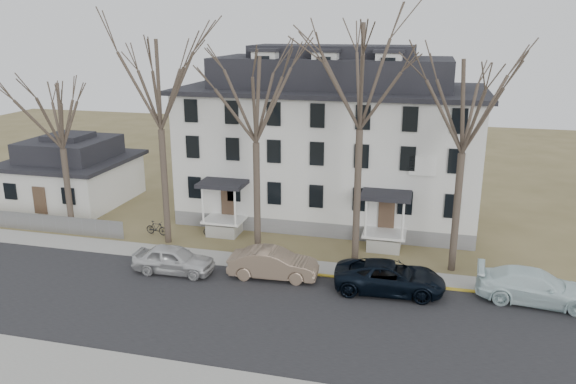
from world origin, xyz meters
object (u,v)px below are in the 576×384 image
(tree_far_left, at_px, (158,78))
(car_tan, at_px, (273,264))
(car_silver, at_px, (174,260))
(car_navy, at_px, (389,278))
(car_white, at_px, (535,287))
(bicycle_right, at_px, (156,229))
(tree_bungalow, at_px, (59,112))
(tree_center, at_px, (362,69))
(tree_mid_left, at_px, (255,94))
(boarding_house, at_px, (331,142))
(small_house, at_px, (72,174))
(bicycle_left, at_px, (216,230))
(tree_mid_right, at_px, (467,100))

(tree_far_left, height_order, car_tan, tree_far_left)
(car_silver, relative_size, car_navy, 0.80)
(car_white, bearing_deg, bicycle_right, 84.80)
(tree_bungalow, distance_m, car_navy, 22.79)
(tree_far_left, bearing_deg, car_tan, -23.71)
(tree_center, height_order, tree_bungalow, tree_center)
(tree_far_left, height_order, tree_mid_left, tree_far_left)
(boarding_house, height_order, car_silver, boarding_house)
(small_house, height_order, tree_far_left, tree_far_left)
(boarding_house, bearing_deg, tree_center, -69.80)
(tree_bungalow, bearing_deg, bicycle_left, 9.87)
(tree_center, distance_m, bicycle_left, 14.32)
(boarding_house, height_order, car_white, boarding_house)
(small_house, bearing_deg, car_tan, -27.08)
(tree_mid_left, xyz_separation_m, tree_mid_right, (11.50, 0.00, 0.00))
(boarding_house, bearing_deg, car_navy, -65.96)
(tree_center, relative_size, car_silver, 3.22)
(car_silver, bearing_deg, tree_far_left, 28.30)
(car_navy, distance_m, car_white, 7.16)
(tree_far_left, relative_size, car_white, 2.42)
(car_silver, bearing_deg, tree_bungalow, 64.37)
(tree_mid_left, bearing_deg, tree_bungalow, 180.00)
(car_silver, bearing_deg, car_navy, -88.52)
(boarding_house, distance_m, car_white, 17.33)
(tree_mid_right, bearing_deg, car_silver, -164.29)
(tree_far_left, relative_size, bicycle_right, 8.83)
(car_tan, distance_m, car_white, 13.43)
(tree_mid_right, xyz_separation_m, car_white, (3.90, -3.06, -8.78))
(tree_mid_right, distance_m, car_silver, 17.98)
(car_silver, relative_size, car_white, 0.81)
(small_house, xyz_separation_m, tree_center, (23.00, -6.20, 8.84))
(bicycle_right, bearing_deg, tree_bungalow, 105.35)
(car_navy, bearing_deg, small_house, 65.71)
(tree_mid_left, relative_size, car_silver, 2.79)
(small_house, xyz_separation_m, tree_mid_left, (17.00, -6.20, 7.35))
(tree_mid_right, distance_m, bicycle_right, 20.89)
(tree_mid_left, relative_size, car_navy, 2.24)
(car_silver, bearing_deg, tree_mid_left, -41.56)
(tree_center, xyz_separation_m, car_white, (9.40, -3.06, -10.26))
(tree_center, xyz_separation_m, car_navy, (2.27, -3.65, -10.30))
(boarding_house, bearing_deg, bicycle_left, -134.66)
(tree_bungalow, xyz_separation_m, bicycle_left, (9.59, 1.67, -7.70))
(small_house, height_order, car_silver, small_house)
(boarding_house, xyz_separation_m, tree_bungalow, (-16.00, -8.15, 2.74))
(boarding_house, relative_size, tree_mid_right, 1.63)
(small_house, xyz_separation_m, car_tan, (18.97, -9.70, -1.45))
(car_navy, bearing_deg, tree_mid_left, 63.18)
(tree_far_left, distance_m, tree_bungalow, 7.34)
(tree_far_left, xyz_separation_m, car_tan, (7.97, -3.50, -9.54))
(tree_bungalow, distance_m, bicycle_right, 9.60)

